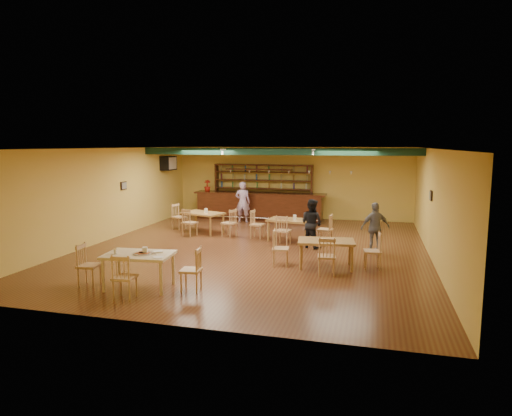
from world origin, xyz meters
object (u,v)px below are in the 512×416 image
(dining_table_b, at_px, (290,230))
(patron_right_a, at_px, (312,223))
(dining_table_d, at_px, (326,254))
(near_table, at_px, (139,271))
(bar_counter, at_px, (259,206))
(patron_bar, at_px, (243,202))
(dining_table_a, at_px, (203,222))

(dining_table_b, relative_size, patron_right_a, 0.95)
(dining_table_b, relative_size, dining_table_d, 1.00)
(dining_table_b, bearing_deg, dining_table_d, -55.63)
(near_table, bearing_deg, dining_table_b, 61.99)
(dining_table_b, bearing_deg, bar_counter, 125.81)
(near_table, distance_m, patron_right_a, 5.77)
(near_table, height_order, patron_bar, patron_bar)
(dining_table_b, bearing_deg, patron_right_a, -37.20)
(dining_table_b, bearing_deg, patron_bar, 137.92)
(dining_table_a, distance_m, patron_bar, 2.54)
(near_table, distance_m, patron_bar, 8.62)
(bar_counter, bearing_deg, dining_table_a, -111.41)
(patron_bar, bearing_deg, dining_table_b, 126.06)
(dining_table_b, height_order, near_table, near_table)
(dining_table_a, bearing_deg, patron_bar, 91.47)
(near_table, relative_size, patron_right_a, 0.97)
(dining_table_d, bearing_deg, near_table, -151.37)
(dining_table_d, distance_m, patron_bar, 7.10)
(near_table, bearing_deg, bar_counter, 82.29)
(bar_counter, distance_m, dining_table_a, 3.44)
(patron_right_a, bearing_deg, bar_counter, -28.83)
(dining_table_b, xyz_separation_m, near_table, (-2.29, -5.66, 0.03))
(bar_counter, distance_m, near_table, 9.44)
(dining_table_d, relative_size, patron_bar, 0.86)
(near_table, xyz_separation_m, patron_right_a, (3.09, 4.86, 0.36))
(bar_counter, xyz_separation_m, dining_table_b, (2.01, -3.77, -0.21))
(dining_table_a, bearing_deg, bar_counter, 88.18)
(patron_right_a, bearing_deg, dining_table_b, -15.38)
(bar_counter, bearing_deg, patron_bar, -120.06)
(bar_counter, relative_size, patron_right_a, 3.69)
(bar_counter, height_order, dining_table_a, bar_counter)
(bar_counter, xyz_separation_m, patron_right_a, (2.81, -4.57, 0.18))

